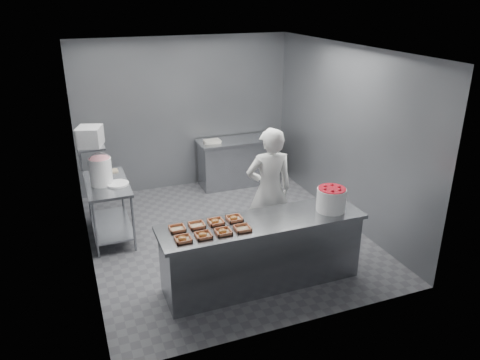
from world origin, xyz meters
name	(u,v)px	position (x,y,z in m)	size (l,w,h in m)	color
floor	(227,235)	(0.00, 0.00, 0.00)	(4.50, 4.50, 0.00)	#4C4C51
ceiling	(224,49)	(0.00, 0.00, 2.80)	(4.50, 4.50, 0.00)	white
wall_back	(185,114)	(0.00, 2.25, 1.40)	(4.00, 0.04, 2.80)	slate
wall_left	(80,167)	(-2.00, 0.00, 1.40)	(0.04, 4.50, 2.80)	slate
wall_right	(345,135)	(2.00, 0.00, 1.40)	(0.04, 4.50, 2.80)	slate
service_counter	(262,252)	(0.00, -1.35, 0.45)	(2.60, 0.70, 0.90)	slate
prep_table	(109,201)	(-1.65, 0.60, 0.59)	(0.60, 1.20, 0.90)	slate
back_counter	(237,162)	(0.90, 1.90, 0.45)	(1.50, 0.60, 0.90)	slate
wall_shelf	(89,142)	(-1.82, 0.60, 1.55)	(0.35, 0.90, 0.03)	slate
tray_0	(183,239)	(-1.04, -1.49, 0.92)	(0.19, 0.18, 0.06)	tan
tray_1	(203,235)	(-0.80, -1.49, 0.92)	(0.19, 0.18, 0.06)	tan
tray_2	(223,232)	(-0.56, -1.49, 0.92)	(0.19, 0.18, 0.06)	tan
tray_3	(242,228)	(-0.32, -1.49, 0.92)	(0.19, 0.18, 0.04)	tan
tray_4	(177,229)	(-1.04, -1.21, 0.92)	(0.19, 0.18, 0.04)	tan
tray_5	(197,225)	(-0.80, -1.21, 0.92)	(0.19, 0.18, 0.04)	tan
tray_6	(216,222)	(-0.56, -1.21, 0.92)	(0.19, 0.18, 0.06)	tan
tray_7	(234,218)	(-0.32, -1.21, 0.92)	(0.19, 0.18, 0.06)	tan
worker	(269,190)	(0.45, -0.55, 0.91)	(0.66, 0.44, 1.82)	white
strawberry_tub	(331,199)	(0.93, -1.40, 1.06)	(0.37, 0.37, 0.31)	white
glaze_bucket	(101,171)	(-1.72, 0.55, 1.11)	(0.34, 0.32, 0.49)	white
bucket_lid	(118,184)	(-1.51, 0.46, 0.91)	(0.32, 0.32, 0.02)	white
rag	(113,171)	(-1.51, 1.04, 0.91)	(0.15, 0.13, 0.02)	#CCB28C
appliance	(90,136)	(-1.82, 0.34, 1.70)	(0.31, 0.35, 0.26)	gray
paper_stack	(212,141)	(0.40, 1.90, 0.92)	(0.30, 0.22, 0.05)	silver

